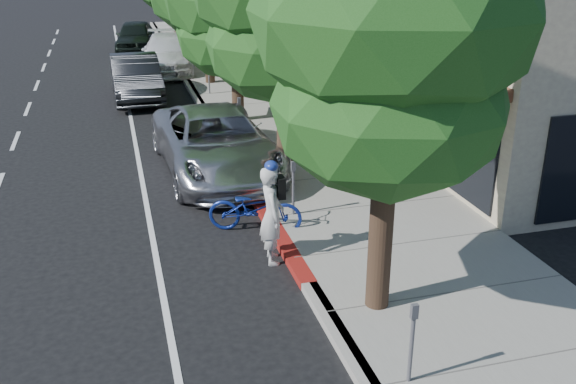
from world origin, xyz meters
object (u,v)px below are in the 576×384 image
object	(u,v)px
bicycle	(255,208)
pedestrian	(334,94)
street_tree_0	(394,19)
cyclist	(272,215)
dark_sedan	(136,78)
dark_suv_far	(135,36)
silver_suv	(216,143)
white_pickup	(168,54)

from	to	relation	value
bicycle	pedestrian	size ratio (longest dim) A/B	1.08
bicycle	street_tree_0	bearing A→B (deg)	-138.47
cyclist	street_tree_0	bearing A→B (deg)	-145.08
bicycle	pedestrian	bearing A→B (deg)	-8.72
dark_sedan	pedestrian	xyz separation A→B (m)	(6.12, -5.58, 0.26)
pedestrian	cyclist	bearing A→B (deg)	20.68
street_tree_0	dark_suv_far	world-z (taller)	street_tree_0
pedestrian	bicycle	bearing A→B (deg)	16.26
street_tree_0	pedestrian	distance (m)	11.96
cyclist	bicycle	xyz separation A→B (m)	(-0.02, 1.42, -0.46)
bicycle	dark_suv_far	xyz separation A→B (m)	(-1.25, 23.58, 0.27)
silver_suv	dark_sedan	bearing A→B (deg)	97.27
silver_suv	pedestrian	distance (m)	5.66
silver_suv	dark_sedan	xyz separation A→B (m)	(-1.62, 9.00, -0.01)
dark_sedan	street_tree_0	bearing A→B (deg)	-80.54
bicycle	dark_suv_far	size ratio (longest dim) A/B	0.43
dark_sedan	cyclist	bearing A→B (deg)	-83.88
white_pickup	pedestrian	size ratio (longest dim) A/B	2.98
dark_sedan	white_pickup	xyz separation A→B (m)	(1.70, 4.98, -0.01)
cyclist	pedestrian	distance (m)	9.67
bicycle	cyclist	bearing A→B (deg)	-156.95
cyclist	white_pickup	xyz separation A→B (m)	(-0.12, 19.22, -0.18)
dark_sedan	white_pickup	size ratio (longest dim) A/B	0.90
street_tree_0	dark_sedan	world-z (taller)	street_tree_0
street_tree_0	dark_sedan	xyz separation A→B (m)	(-3.10, 16.50, -4.08)
silver_suv	pedestrian	size ratio (longest dim) A/B	3.22
street_tree_0	dark_suv_far	size ratio (longest dim) A/B	1.65
bicycle	silver_suv	size ratio (longest dim) A/B	0.34
silver_suv	white_pickup	world-z (taller)	silver_suv
cyclist	dark_suv_far	world-z (taller)	cyclist
cyclist	dark_sedan	size ratio (longest dim) A/B	0.39
street_tree_0	silver_suv	bearing A→B (deg)	101.19
dark_suv_far	cyclist	bearing A→B (deg)	-79.14
bicycle	white_pickup	world-z (taller)	white_pickup
cyclist	silver_suv	distance (m)	5.24
silver_suv	dark_suv_far	size ratio (longest dim) A/B	1.28
bicycle	pedestrian	distance (m)	8.45
bicycle	dark_suv_far	distance (m)	23.62
cyclist	dark_sedan	bearing A→B (deg)	12.83
cyclist	bicycle	distance (m)	1.49
pedestrian	dark_suv_far	bearing A→B (deg)	-114.12
white_pickup	silver_suv	bearing A→B (deg)	-84.08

